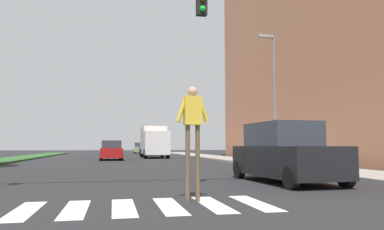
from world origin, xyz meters
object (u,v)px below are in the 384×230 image
(street_lamp_right, at_px, (273,87))
(suv_crossing, at_px, (284,154))
(sedan_distant, at_px, (148,149))
(truck_box_delivery, at_px, (154,141))
(pedestrian_performer, at_px, (193,124))
(sedan_midblock, at_px, (111,151))
(sedan_far_horizon, at_px, (140,148))

(street_lamp_right, distance_m, suv_crossing, 9.71)
(sedan_distant, distance_m, truck_box_delivery, 10.08)
(pedestrian_performer, xyz_separation_m, sedan_midblock, (-1.80, 24.10, -0.90))
(suv_crossing, bearing_deg, sedan_distant, 91.89)
(sedan_distant, distance_m, sedan_far_horizon, 13.02)
(street_lamp_right, height_order, sedan_midblock, street_lamp_right)
(truck_box_delivery, bearing_deg, sedan_far_horizon, 89.54)
(street_lamp_right, distance_m, sedan_far_horizon, 40.55)
(sedan_far_horizon, bearing_deg, pedestrian_performer, -92.76)
(pedestrian_performer, xyz_separation_m, truck_box_delivery, (2.32, 28.84, -0.03))
(sedan_distant, height_order, truck_box_delivery, truck_box_delivery)
(pedestrian_performer, height_order, suv_crossing, pedestrian_performer)
(suv_crossing, relative_size, sedan_midblock, 1.02)
(suv_crossing, height_order, sedan_distant, suv_crossing)
(pedestrian_performer, height_order, sedan_midblock, pedestrian_performer)
(street_lamp_right, bearing_deg, pedestrian_performer, -121.67)
(street_lamp_right, relative_size, suv_crossing, 1.60)
(street_lamp_right, bearing_deg, sedan_distant, 99.63)
(sedan_far_horizon, height_order, truck_box_delivery, truck_box_delivery)
(sedan_midblock, bearing_deg, truck_box_delivery, 49.03)
(pedestrian_performer, relative_size, sedan_distant, 0.59)
(sedan_midblock, xyz_separation_m, truck_box_delivery, (4.12, 4.74, 0.88))
(pedestrian_performer, distance_m, truck_box_delivery, 28.93)
(suv_crossing, distance_m, sedan_midblock, 21.36)
(sedan_midblock, height_order, truck_box_delivery, truck_box_delivery)
(sedan_distant, relative_size, truck_box_delivery, 0.68)
(sedan_midblock, relative_size, sedan_far_horizon, 0.99)
(pedestrian_performer, xyz_separation_m, sedan_far_horizon, (2.50, 51.89, -0.88))
(sedan_far_horizon, bearing_deg, suv_crossing, -88.39)
(sedan_midblock, bearing_deg, pedestrian_performer, -85.72)
(street_lamp_right, distance_m, truck_box_delivery, 17.98)
(pedestrian_performer, height_order, truck_box_delivery, truck_box_delivery)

